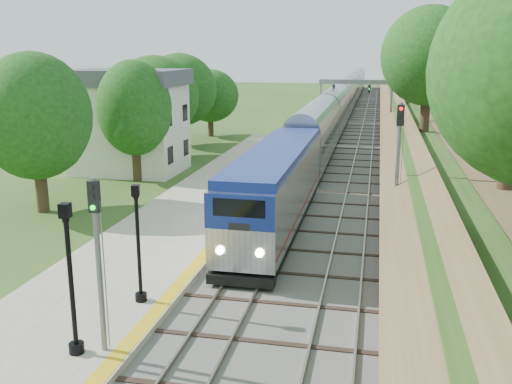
% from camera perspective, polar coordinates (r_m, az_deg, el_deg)
% --- Properties ---
extents(trackbed, '(9.50, 170.00, 0.28)m').
position_cam_1_polar(trackbed, '(72.28, 9.55, 6.34)').
color(trackbed, '#4C4944').
rests_on(trackbed, ground).
extents(platform, '(6.40, 68.00, 0.38)m').
position_cam_1_polar(platform, '(30.85, -7.96, -3.56)').
color(platform, gray).
rests_on(platform, ground).
extents(yellow_stripe, '(0.55, 68.00, 0.01)m').
position_cam_1_polar(yellow_stripe, '(29.97, -2.83, -3.58)').
color(yellow_stripe, gold).
rests_on(yellow_stripe, platform).
extents(embankment, '(10.64, 170.00, 11.70)m').
position_cam_1_polar(embankment, '(72.19, 16.30, 7.48)').
color(embankment, brown).
rests_on(embankment, ground).
extents(station_building, '(8.60, 6.60, 8.00)m').
position_cam_1_polar(station_building, '(46.06, -12.58, 7.00)').
color(station_building, silver).
rests_on(station_building, ground).
extents(signal_gantry, '(8.40, 0.38, 6.20)m').
position_cam_1_polar(signal_gantry, '(66.80, 9.92, 9.82)').
color(signal_gantry, slate).
rests_on(signal_gantry, ground).
extents(trees_behind_platform, '(7.82, 53.32, 7.21)m').
position_cam_1_polar(trees_behind_platform, '(36.43, -14.59, 5.82)').
color(trees_behind_platform, '#332316').
rests_on(trees_behind_platform, ground).
extents(train, '(2.84, 133.49, 4.18)m').
position_cam_1_polar(train, '(86.69, 8.74, 9.00)').
color(train, black).
rests_on(train, trackbed).
extents(lamppost_mid, '(0.47, 0.47, 4.76)m').
position_cam_1_polar(lamppost_mid, '(18.12, -17.96, -9.16)').
color(lamppost_mid, black).
rests_on(lamppost_mid, platform).
extents(lamppost_far, '(0.44, 0.44, 4.42)m').
position_cam_1_polar(lamppost_far, '(21.23, -11.66, -5.75)').
color(lamppost_far, black).
rests_on(lamppost_far, platform).
extents(signal_platform, '(0.32, 0.26, 5.48)m').
position_cam_1_polar(signal_platform, '(17.61, -15.56, -5.32)').
color(signal_platform, slate).
rests_on(signal_platform, platform).
extents(signal_farside, '(0.37, 0.29, 6.71)m').
position_cam_1_polar(signal_farside, '(30.73, 14.04, 3.82)').
color(signal_farside, slate).
rests_on(signal_farside, ground).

